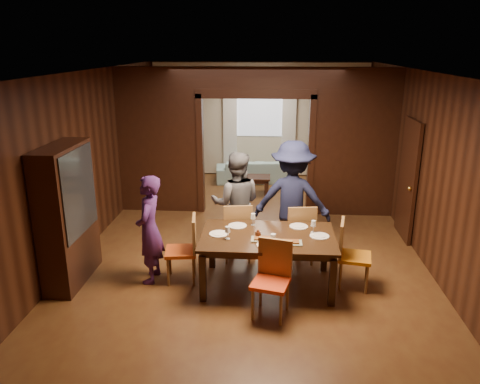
# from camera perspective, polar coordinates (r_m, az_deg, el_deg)

# --- Properties ---
(floor) EXTENTS (9.00, 9.00, 0.00)m
(floor) POSITION_cam_1_polar(r_m,az_deg,el_deg) (8.19, 1.36, -6.20)
(floor) COLOR #552D17
(floor) RESTS_ON ground
(ceiling) EXTENTS (5.50, 9.00, 0.02)m
(ceiling) POSITION_cam_1_polar(r_m,az_deg,el_deg) (7.50, 1.53, 14.51)
(ceiling) COLOR silver
(ceiling) RESTS_ON room_walls
(room_walls) EXTENTS (5.52, 9.01, 2.90)m
(room_walls) POSITION_cam_1_polar(r_m,az_deg,el_deg) (9.55, 1.95, 6.72)
(room_walls) COLOR black
(room_walls) RESTS_ON floor
(person_purple) EXTENTS (0.38, 0.58, 1.58)m
(person_purple) POSITION_cam_1_polar(r_m,az_deg,el_deg) (6.78, -10.98, -4.50)
(person_purple) COLOR #44205D
(person_purple) RESTS_ON floor
(person_grey) EXTENTS (0.84, 0.67, 1.70)m
(person_grey) POSITION_cam_1_polar(r_m,az_deg,el_deg) (7.51, -0.47, -1.44)
(person_grey) COLOR #595A61
(person_grey) RESTS_ON floor
(person_navy) EXTENTS (1.31, 0.87, 1.89)m
(person_navy) POSITION_cam_1_polar(r_m,az_deg,el_deg) (7.47, 6.39, -0.91)
(person_navy) COLOR #151936
(person_navy) RESTS_ON floor
(sofa) EXTENTS (1.96, 0.93, 0.55)m
(sofa) POSITION_cam_1_polar(r_m,az_deg,el_deg) (11.74, 1.77, 2.63)
(sofa) COLOR #9CCACC
(sofa) RESTS_ON floor
(serving_bowl) EXTENTS (0.32, 0.32, 0.08)m
(serving_bowl) POSITION_cam_1_polar(r_m,az_deg,el_deg) (6.64, 4.78, -4.61)
(serving_bowl) COLOR black
(serving_bowl) RESTS_ON dining_table
(dining_table) EXTENTS (1.86, 1.16, 0.76)m
(dining_table) POSITION_cam_1_polar(r_m,az_deg,el_deg) (6.69, 3.38, -8.32)
(dining_table) COLOR black
(dining_table) RESTS_ON floor
(coffee_table) EXTENTS (0.80, 0.50, 0.40)m
(coffee_table) POSITION_cam_1_polar(r_m,az_deg,el_deg) (10.81, 1.56, 0.89)
(coffee_table) COLOR black
(coffee_table) RESTS_ON floor
(chair_left) EXTENTS (0.50, 0.50, 0.97)m
(chair_left) POSITION_cam_1_polar(r_m,az_deg,el_deg) (6.82, -7.23, -6.93)
(chair_left) COLOR #C54512
(chair_left) RESTS_ON floor
(chair_right) EXTENTS (0.51, 0.51, 0.97)m
(chair_right) POSITION_cam_1_polar(r_m,az_deg,el_deg) (6.79, 13.84, -7.44)
(chair_right) COLOR orange
(chair_right) RESTS_ON floor
(chair_far_l) EXTENTS (0.50, 0.50, 0.97)m
(chair_far_l) POSITION_cam_1_polar(r_m,az_deg,el_deg) (7.41, -0.35, -4.73)
(chair_far_l) COLOR orange
(chair_far_l) RESTS_ON floor
(chair_far_r) EXTENTS (0.50, 0.50, 0.97)m
(chair_far_r) POSITION_cam_1_polar(r_m,az_deg,el_deg) (7.41, 7.22, -4.89)
(chair_far_r) COLOR #D75C14
(chair_far_r) RESTS_ON floor
(chair_near) EXTENTS (0.54, 0.54, 0.97)m
(chair_near) POSITION_cam_1_polar(r_m,az_deg,el_deg) (5.94, 3.76, -10.76)
(chair_near) COLOR red
(chair_near) RESTS_ON floor
(hutch) EXTENTS (0.40, 1.20, 2.00)m
(hutch) POSITION_cam_1_polar(r_m,az_deg,el_deg) (7.02, -20.31, -2.69)
(hutch) COLOR black
(hutch) RESTS_ON floor
(door_right) EXTENTS (0.06, 0.90, 2.10)m
(door_right) POSITION_cam_1_polar(r_m,az_deg,el_deg) (8.63, 19.79, 1.40)
(door_right) COLOR black
(door_right) RESTS_ON floor
(window_far) EXTENTS (1.20, 0.03, 1.30)m
(window_far) POSITION_cam_1_polar(r_m,az_deg,el_deg) (12.04, 2.40, 9.90)
(window_far) COLOR silver
(window_far) RESTS_ON back_wall
(curtain_left) EXTENTS (0.35, 0.06, 2.40)m
(curtain_left) POSITION_cam_1_polar(r_m,az_deg,el_deg) (12.11, -1.21, 7.81)
(curtain_left) COLOR white
(curtain_left) RESTS_ON back_wall
(curtain_right) EXTENTS (0.35, 0.06, 2.40)m
(curtain_right) POSITION_cam_1_polar(r_m,az_deg,el_deg) (12.07, 5.96, 7.68)
(curtain_right) COLOR white
(curtain_right) RESTS_ON back_wall
(plate_left) EXTENTS (0.27, 0.27, 0.01)m
(plate_left) POSITION_cam_1_polar(r_m,az_deg,el_deg) (6.57, -2.60, -5.11)
(plate_left) COLOR white
(plate_left) RESTS_ON dining_table
(plate_far_l) EXTENTS (0.27, 0.27, 0.01)m
(plate_far_l) POSITION_cam_1_polar(r_m,az_deg,el_deg) (6.85, -0.31, -4.13)
(plate_far_l) COLOR silver
(plate_far_l) RESTS_ON dining_table
(plate_far_r) EXTENTS (0.27, 0.27, 0.01)m
(plate_far_r) POSITION_cam_1_polar(r_m,az_deg,el_deg) (6.88, 7.17, -4.18)
(plate_far_r) COLOR silver
(plate_far_r) RESTS_ON dining_table
(plate_right) EXTENTS (0.27, 0.27, 0.01)m
(plate_right) POSITION_cam_1_polar(r_m,az_deg,el_deg) (6.58, 9.66, -5.31)
(plate_right) COLOR silver
(plate_right) RESTS_ON dining_table
(plate_near) EXTENTS (0.27, 0.27, 0.01)m
(plate_near) POSITION_cam_1_polar(r_m,az_deg,el_deg) (6.22, 3.26, -6.46)
(plate_near) COLOR white
(plate_near) RESTS_ON dining_table
(platter_a) EXTENTS (0.30, 0.20, 0.04)m
(platter_a) POSITION_cam_1_polar(r_m,az_deg,el_deg) (6.39, 2.72, -5.70)
(platter_a) COLOR gray
(platter_a) RESTS_ON dining_table
(platter_b) EXTENTS (0.30, 0.20, 0.04)m
(platter_b) POSITION_cam_1_polar(r_m,az_deg,el_deg) (6.31, 6.21, -6.08)
(platter_b) COLOR gray
(platter_b) RESTS_ON dining_table
(wineglass_left) EXTENTS (0.08, 0.08, 0.18)m
(wineglass_left) POSITION_cam_1_polar(r_m,az_deg,el_deg) (6.38, -1.54, -4.99)
(wineglass_left) COLOR white
(wineglass_left) RESTS_ON dining_table
(wineglass_far) EXTENTS (0.08, 0.08, 0.18)m
(wineglass_far) POSITION_cam_1_polar(r_m,az_deg,el_deg) (6.86, 1.60, -3.35)
(wineglass_far) COLOR white
(wineglass_far) RESTS_ON dining_table
(wineglass_right) EXTENTS (0.08, 0.08, 0.18)m
(wineglass_right) POSITION_cam_1_polar(r_m,az_deg,el_deg) (6.67, 8.93, -4.19)
(wineglass_right) COLOR silver
(wineglass_right) RESTS_ON dining_table
(tumbler) EXTENTS (0.07, 0.07, 0.14)m
(tumbler) POSITION_cam_1_polar(r_m,az_deg,el_deg) (6.25, 4.06, -5.73)
(tumbler) COLOR silver
(tumbler) RESTS_ON dining_table
(condiment_jar) EXTENTS (0.08, 0.08, 0.11)m
(condiment_jar) POSITION_cam_1_polar(r_m,az_deg,el_deg) (6.44, 2.22, -5.11)
(condiment_jar) COLOR #4C2311
(condiment_jar) RESTS_ON dining_table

